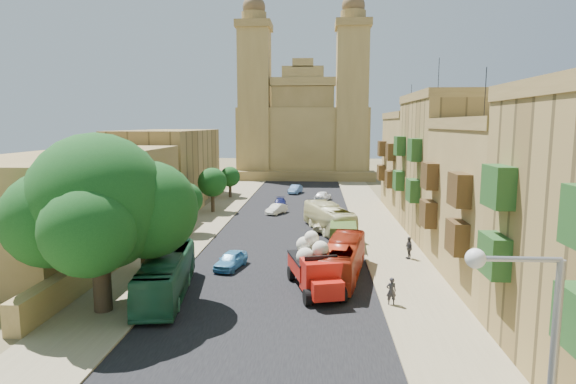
# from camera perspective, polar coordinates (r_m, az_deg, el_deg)

# --- Properties ---
(ground) EXTENTS (260.00, 260.00, 0.00)m
(ground) POSITION_cam_1_polar(r_m,az_deg,el_deg) (24.96, -3.88, -17.76)
(ground) COLOR brown
(road_surface) EXTENTS (14.00, 140.00, 0.01)m
(road_surface) POSITION_cam_1_polar(r_m,az_deg,el_deg) (53.47, 0.27, -3.64)
(road_surface) COLOR black
(road_surface) RESTS_ON ground
(sidewalk_east) EXTENTS (5.00, 140.00, 0.01)m
(sidewalk_east) POSITION_cam_1_polar(r_m,az_deg,el_deg) (53.78, 10.45, -3.71)
(sidewalk_east) COLOR #847756
(sidewalk_east) RESTS_ON ground
(sidewalk_west) EXTENTS (5.00, 140.00, 0.01)m
(sidewalk_west) POSITION_cam_1_polar(r_m,az_deg,el_deg) (54.82, -9.71, -3.46)
(sidewalk_west) COLOR #847756
(sidewalk_west) RESTS_ON ground
(kerb_east) EXTENTS (0.25, 140.00, 0.12)m
(kerb_east) POSITION_cam_1_polar(r_m,az_deg,el_deg) (53.52, 7.78, -3.64)
(kerb_east) COLOR #847756
(kerb_east) RESTS_ON ground
(kerb_west) EXTENTS (0.25, 140.00, 0.12)m
(kerb_west) POSITION_cam_1_polar(r_m,az_deg,el_deg) (54.30, -7.14, -3.46)
(kerb_west) COLOR #847756
(kerb_west) RESTS_ON ground
(townhouse_b) EXTENTS (9.00, 14.00, 14.90)m
(townhouse_b) POSITION_cam_1_polar(r_m,az_deg,el_deg) (36.08, 24.55, -0.96)
(townhouse_b) COLOR olive
(townhouse_b) RESTS_ON ground
(townhouse_c) EXTENTS (9.00, 14.00, 17.40)m
(townhouse_c) POSITION_cam_1_polar(r_m,az_deg,el_deg) (49.17, 18.85, 3.03)
(townhouse_c) COLOR olive
(townhouse_c) RESTS_ON ground
(townhouse_d) EXTENTS (9.00, 14.00, 15.90)m
(townhouse_d) POSITION_cam_1_polar(r_m,az_deg,el_deg) (62.80, 15.47, 3.49)
(townhouse_d) COLOR olive
(townhouse_d) RESTS_ON ground
(west_wall) EXTENTS (1.00, 40.00, 1.80)m
(west_wall) POSITION_cam_1_polar(r_m,az_deg,el_deg) (46.11, -16.24, -4.73)
(west_wall) COLOR olive
(west_wall) RESTS_ON ground
(west_building_low) EXTENTS (10.00, 28.00, 8.40)m
(west_building_low) POSITION_cam_1_polar(r_m,az_deg,el_deg) (45.90, -23.72, -0.96)
(west_building_low) COLOR olive
(west_building_low) RESTS_ON ground
(west_building_mid) EXTENTS (10.00, 22.00, 10.00)m
(west_building_mid) POSITION_cam_1_polar(r_m,az_deg,el_deg) (69.76, -14.00, 3.02)
(west_building_mid) COLOR olive
(west_building_mid) RESTS_ON ground
(church) EXTENTS (28.00, 22.50, 36.30)m
(church) POSITION_cam_1_polar(r_m,az_deg,el_deg) (100.93, 1.86, 7.31)
(church) COLOR olive
(church) RESTS_ON ground
(ficus_tree) EXTENTS (10.41, 9.58, 10.41)m
(ficus_tree) POSITION_cam_1_polar(r_m,az_deg,el_deg) (29.43, -21.43, -1.71)
(ficus_tree) COLOR #37291B
(ficus_tree) RESTS_ON ground
(street_tree_a) EXTENTS (2.74, 2.74, 4.22)m
(street_tree_a) POSITION_cam_1_polar(r_m,az_deg,el_deg) (37.52, -16.86, -4.67)
(street_tree_a) COLOR #37291B
(street_tree_a) RESTS_ON ground
(street_tree_b) EXTENTS (3.34, 3.34, 5.13)m
(street_tree_b) POSITION_cam_1_polar(r_m,az_deg,el_deg) (48.63, -11.99, -0.89)
(street_tree_b) COLOR #37291B
(street_tree_b) RESTS_ON ground
(street_tree_c) EXTENTS (3.59, 3.59, 5.51)m
(street_tree_c) POSITION_cam_1_polar(r_m,az_deg,el_deg) (60.13, -8.96, 1.13)
(street_tree_c) COLOR #37291B
(street_tree_c) RESTS_ON ground
(street_tree_d) EXTENTS (2.99, 2.99, 4.59)m
(street_tree_d) POSITION_cam_1_polar(r_m,az_deg,el_deg) (71.88, -6.89, 1.80)
(street_tree_d) COLOR #37291B
(street_tree_d) RESTS_ON ground
(streetlamp) EXTENTS (2.11, 0.44, 8.22)m
(streetlamp) POSITION_cam_1_polar(r_m,az_deg,el_deg) (12.65, 26.70, -19.47)
(streetlamp) COLOR gray
(streetlamp) RESTS_ON ground
(red_truck) EXTENTS (4.00, 6.87, 3.80)m
(red_truck) POSITION_cam_1_polar(r_m,az_deg,el_deg) (31.79, 3.23, -8.75)
(red_truck) COLOR #B7170E
(red_truck) RESTS_ON ground
(olive_pickup) EXTENTS (2.56, 5.28, 2.14)m
(olive_pickup) POSITION_cam_1_polar(r_m,az_deg,el_deg) (43.45, 6.54, -5.04)
(olive_pickup) COLOR #395520
(olive_pickup) RESTS_ON ground
(bus_green_north) EXTENTS (3.70, 10.31, 2.81)m
(bus_green_north) POSITION_cam_1_polar(r_m,az_deg,el_deg) (31.76, -14.21, -9.51)
(bus_green_north) COLOR #205A39
(bus_green_north) RESTS_ON ground
(bus_red_east) EXTENTS (4.01, 10.06, 2.73)m
(bus_red_east) POSITION_cam_1_polar(r_m,az_deg,el_deg) (34.61, 6.50, -7.90)
(bus_red_east) COLOR #9B2410
(bus_red_east) RESTS_ON ground
(bus_cream_east) EXTENTS (5.33, 10.36, 2.82)m
(bus_cream_east) POSITION_cam_1_polar(r_m,az_deg,el_deg) (48.73, 4.84, -3.14)
(bus_cream_east) COLOR beige
(bus_cream_east) RESTS_ON ground
(car_blue_a) EXTENTS (2.38, 4.09, 1.31)m
(car_blue_a) POSITION_cam_1_polar(r_m,az_deg,el_deg) (37.01, -6.79, -8.00)
(car_blue_a) COLOR #4494C5
(car_blue_a) RESTS_ON ground
(car_white_a) EXTENTS (2.61, 3.78, 1.18)m
(car_white_a) POSITION_cam_1_polar(r_m,az_deg,el_deg) (58.56, -1.37, -2.03)
(car_white_a) COLOR white
(car_white_a) RESTS_ON ground
(car_cream) EXTENTS (3.07, 5.05, 1.31)m
(car_cream) POSITION_cam_1_polar(r_m,az_deg,el_deg) (49.41, 4.67, -3.87)
(car_cream) COLOR #C5BA92
(car_cream) RESTS_ON ground
(car_dkblue) EXTENTS (1.82, 3.86, 1.09)m
(car_dkblue) POSITION_cam_1_polar(r_m,az_deg,el_deg) (63.71, -0.91, -1.24)
(car_dkblue) COLOR #111649
(car_dkblue) RESTS_ON ground
(car_white_b) EXTENTS (2.82, 4.46, 1.41)m
(car_white_b) POSITION_cam_1_polar(r_m,az_deg,el_deg) (68.56, 4.15, -0.46)
(car_white_b) COLOR white
(car_white_b) RESTS_ON ground
(car_blue_b) EXTENTS (2.25, 4.23, 1.32)m
(car_blue_b) POSITION_cam_1_polar(r_m,az_deg,el_deg) (75.56, 0.87, 0.32)
(car_blue_b) COLOR #4B76AC
(car_blue_b) RESTS_ON ground
(pedestrian_a) EXTENTS (0.66, 0.47, 1.70)m
(pedestrian_a) POSITION_cam_1_polar(r_m,az_deg,el_deg) (30.32, 12.14, -11.40)
(pedestrian_a) COLOR #29282D
(pedestrian_a) RESTS_ON ground
(pedestrian_c) EXTENTS (0.68, 1.15, 1.83)m
(pedestrian_c) POSITION_cam_1_polar(r_m,az_deg,el_deg) (40.38, 14.13, -6.44)
(pedestrian_c) COLOR #3B3A3E
(pedestrian_c) RESTS_ON ground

